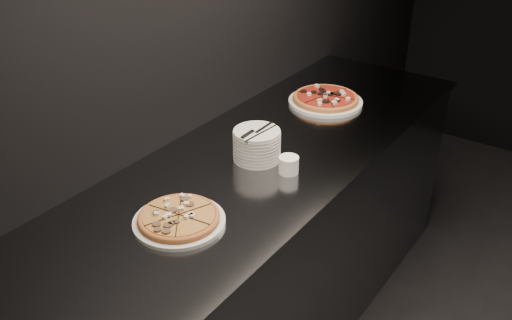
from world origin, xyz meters
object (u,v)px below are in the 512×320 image
Objects in this scene: ramekin at (289,164)px; counter at (260,251)px; pizza_tomato at (326,99)px; plate_stack at (257,145)px; cutlery at (256,132)px; pizza_mushroom at (179,219)px.

counter is at bearing 165.96° from ramekin.
pizza_tomato is 0.67m from ramekin.
counter is 13.63× the size of plate_stack.
plate_stack reaches higher than pizza_tomato.
cutlery is (0.00, -0.03, 0.58)m from counter.
ramekin is (0.11, 0.47, 0.02)m from pizza_mushroom.
ramekin is (0.15, -0.04, 0.49)m from counter.
pizza_mushroom is at bearing -85.92° from counter.
counter is 0.52m from ramekin.
pizza_mushroom is at bearing -85.16° from plate_stack.
plate_stack is at bearing 116.80° from cutlery.
cutlery is at bearing 178.12° from ramekin.
ramekin is at bearing -72.67° from pizza_tomato.
ramekin is (0.20, -0.64, 0.01)m from pizza_tomato.
ramekin is at bearing 76.40° from pizza_mushroom.
plate_stack reaches higher than ramekin.
counter is 0.52m from plate_stack.
pizza_mushroom is (0.04, -0.51, 0.48)m from counter.
plate_stack reaches higher than counter.
counter is 6.58× the size of pizza_tomato.
pizza_tomato is at bearing 107.33° from ramekin.
pizza_mushroom reaches higher than counter.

